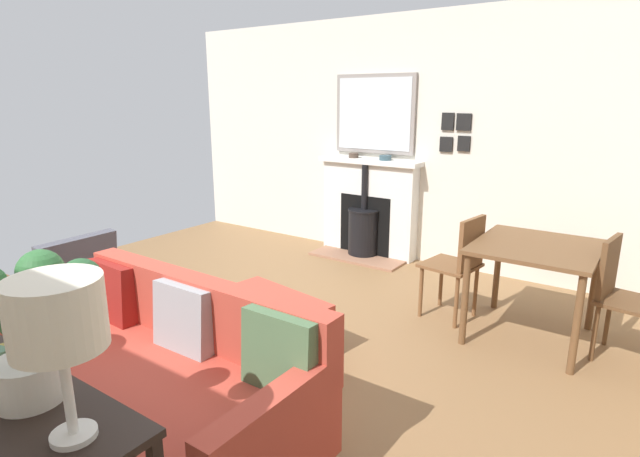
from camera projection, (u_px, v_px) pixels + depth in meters
name	position (u px, v px, depth m)	size (l,w,h in m)	color
ground_plane	(213.00, 351.00, 3.59)	(5.65, 5.73, 0.01)	olive
wall_left	(397.00, 140.00, 5.50)	(0.12, 5.73, 2.61)	silver
fireplace	(367.00, 214.00, 5.68)	(0.54, 1.21, 1.10)	#93664C
mirror_over_mantel	(375.00, 114.00, 5.49)	(0.04, 0.97, 0.85)	gray
mantel_bowl_near	(354.00, 155.00, 5.64)	(0.11, 0.11, 0.06)	#47382D
mantel_bowl_far	(385.00, 157.00, 5.42)	(0.13, 0.13, 0.06)	#334C56
sofa	(160.00, 378.00, 2.58)	(0.86, 1.79, 0.82)	#B2B2B7
ottoman	(261.00, 321.00, 3.52)	(0.75, 0.92, 0.38)	#B2B2B7
armchair_accent	(68.00, 275.00, 3.80)	(0.69, 0.60, 0.78)	brown
table_lamp_far_end	(57.00, 318.00, 1.46)	(0.28, 0.28, 0.53)	white
potted_plant	(27.00, 319.00, 1.70)	(0.43, 0.48, 0.49)	silver
dining_table	(535.00, 258.00, 3.65)	(0.90, 0.83, 0.73)	brown
dining_chair_near_fireplace	(460.00, 259.00, 3.98)	(0.45, 0.45, 0.87)	brown
dining_chair_by_back_wall	(620.00, 290.00, 3.39)	(0.46, 0.46, 0.85)	brown
photo_gallery_row	(455.00, 132.00, 5.03)	(0.02, 0.31, 0.39)	black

